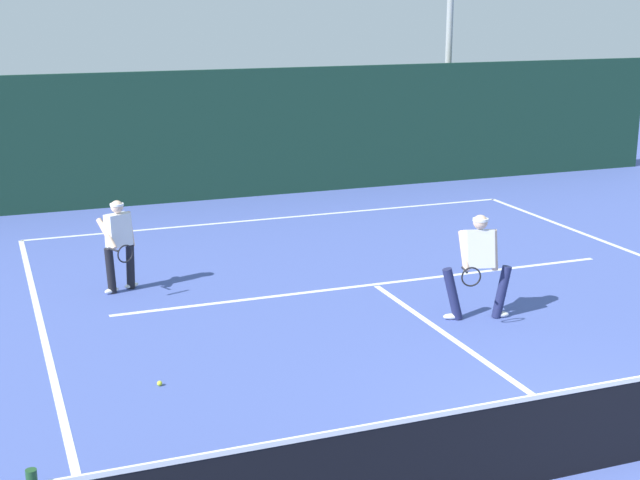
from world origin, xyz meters
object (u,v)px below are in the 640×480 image
(player_far, at_px, (119,242))
(light_pole, at_px, (451,1))
(player_near, at_px, (478,262))
(tennis_ball, at_px, (160,383))

(player_far, relative_size, light_pole, 0.20)
(player_near, bearing_deg, light_pole, -102.28)
(player_near, bearing_deg, player_far, -20.28)
(tennis_ball, bearing_deg, light_pole, 48.51)
(player_far, bearing_deg, light_pole, -167.40)
(player_far, height_order, light_pole, light_pole)
(player_near, xyz_separation_m, light_pole, (5.37, 10.92, 3.73))
(tennis_ball, bearing_deg, player_far, 87.72)
(light_pole, bearing_deg, tennis_ball, -131.49)
(player_near, xyz_separation_m, tennis_ball, (-4.95, -0.75, -0.85))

